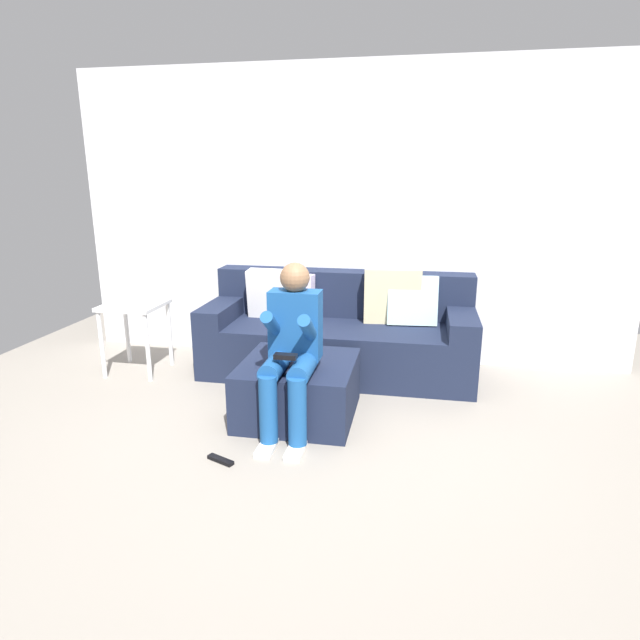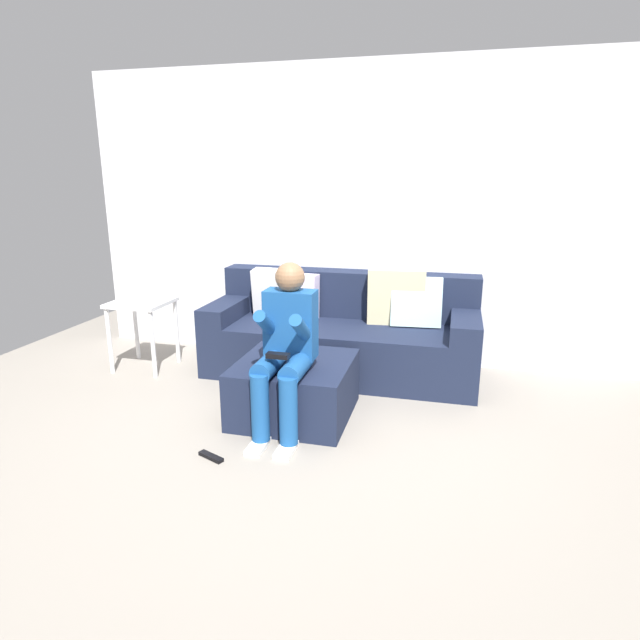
% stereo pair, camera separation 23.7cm
% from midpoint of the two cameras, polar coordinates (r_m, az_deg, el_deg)
% --- Properties ---
extents(ground_plane, '(6.35, 6.35, 0.00)m').
position_cam_midpoint_polar(ground_plane, '(3.24, -1.23, -14.76)').
color(ground_plane, gray).
extents(wall_back, '(4.88, 0.10, 2.54)m').
position_cam_midpoint_polar(wall_back, '(4.73, 5.14, 10.93)').
color(wall_back, silver).
rests_on(wall_back, ground_plane).
extents(couch_sectional, '(2.22, 0.85, 0.89)m').
position_cam_midpoint_polar(couch_sectional, '(4.50, 3.94, -1.40)').
color(couch_sectional, '#192138').
rests_on(couch_sectional, ground_plane).
extents(ottoman, '(0.76, 0.77, 0.39)m').
position_cam_midpoint_polar(ottoman, '(3.70, -0.87, -7.37)').
color(ottoman, '#192138').
rests_on(ottoman, ground_plane).
extents(person_seated, '(0.33, 0.62, 1.09)m').
position_cam_midpoint_polar(person_seated, '(3.37, -1.73, -2.72)').
color(person_seated, '#194C8C').
rests_on(person_seated, ground_plane).
extents(side_table, '(0.47, 0.45, 0.60)m').
position_cam_midpoint_polar(side_table, '(4.73, -17.21, 0.67)').
color(side_table, white).
rests_on(side_table, ground_plane).
extents(remote_near_ottoman, '(0.18, 0.11, 0.02)m').
position_cam_midpoint_polar(remote_near_ottoman, '(3.29, -9.54, -14.29)').
color(remote_near_ottoman, black).
rests_on(remote_near_ottoman, ground_plane).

